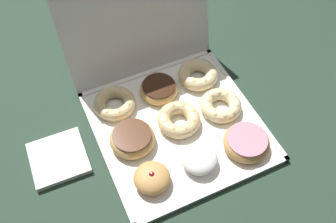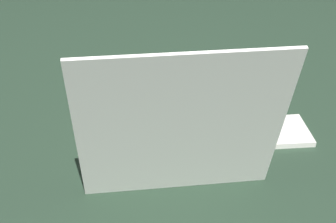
{
  "view_description": "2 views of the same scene",
  "coord_description": "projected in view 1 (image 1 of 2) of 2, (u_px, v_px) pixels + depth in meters",
  "views": [
    {
      "loc": [
        -0.26,
        -0.51,
        0.87
      ],
      "look_at": [
        -0.02,
        0.03,
        0.05
      ],
      "focal_mm": 41.23,
      "sensor_mm": 36.0,
      "label": 1
    },
    {
      "loc": [
        0.12,
        1.02,
        0.72
      ],
      "look_at": [
        -0.01,
        -0.02,
        0.06
      ],
      "focal_mm": 48.91,
      "sensor_mm": 36.0,
      "label": 2
    }
  ],
  "objects": [
    {
      "name": "cruller_donut_5",
      "position": [
        221.0,
        106.0,
        1.05
      ],
      "size": [
        0.11,
        0.11,
        0.04
      ],
      "color": "beige",
      "rests_on": "donut_box"
    },
    {
      "name": "donut_box",
      "position": [
        178.0,
        126.0,
        1.03
      ],
      "size": [
        0.42,
        0.42,
        0.01
      ],
      "color": "white",
      "rests_on": "ground"
    },
    {
      "name": "cruller_donut_8",
      "position": [
        198.0,
        74.0,
        1.11
      ],
      "size": [
        0.12,
        0.12,
        0.04
      ],
      "color": "beige",
      "rests_on": "donut_box"
    },
    {
      "name": "cruller_donut_4",
      "position": [
        179.0,
        119.0,
        1.02
      ],
      "size": [
        0.12,
        0.12,
        0.04
      ],
      "color": "#EACC8C",
      "rests_on": "donut_box"
    },
    {
      "name": "chocolate_frosted_donut_3",
      "position": [
        133.0,
        139.0,
        0.98
      ],
      "size": [
        0.12,
        0.12,
        0.04
      ],
      "color": "tan",
      "rests_on": "donut_box"
    },
    {
      "name": "jelly_filled_donut_0",
      "position": [
        152.0,
        178.0,
        0.92
      ],
      "size": [
        0.09,
        0.09,
        0.05
      ],
      "color": "tan",
      "rests_on": "donut_box"
    },
    {
      "name": "pink_frosted_donut_2",
      "position": [
        246.0,
        142.0,
        0.98
      ],
      "size": [
        0.12,
        0.12,
        0.04
      ],
      "color": "tan",
      "rests_on": "donut_box"
    },
    {
      "name": "ground_plane",
      "position": [
        178.0,
        128.0,
        1.04
      ],
      "size": [
        3.0,
        3.0,
        0.0
      ],
      "primitive_type": "plane",
      "color": "#233828"
    },
    {
      "name": "chocolate_frosted_donut_7",
      "position": [
        160.0,
        88.0,
        1.08
      ],
      "size": [
        0.11,
        0.11,
        0.03
      ],
      "color": "tan",
      "rests_on": "donut_box"
    },
    {
      "name": "napkin_stack",
      "position": [
        59.0,
        158.0,
        0.98
      ],
      "size": [
        0.14,
        0.14,
        0.02
      ],
      "primitive_type": "cube",
      "rotation": [
        0.0,
        0.0,
        -0.03
      ],
      "color": "white",
      "rests_on": "ground"
    },
    {
      "name": "powdered_filled_donut_1",
      "position": [
        198.0,
        160.0,
        0.95
      ],
      "size": [
        0.09,
        0.09,
        0.04
      ],
      "color": "white",
      "rests_on": "donut_box"
    },
    {
      "name": "cruller_donut_6",
      "position": [
        115.0,
        103.0,
        1.05
      ],
      "size": [
        0.11,
        0.11,
        0.04
      ],
      "color": "#EACC8C",
      "rests_on": "donut_box"
    },
    {
      "name": "box_lid_open",
      "position": [
        135.0,
        10.0,
        1.02
      ],
      "size": [
        0.42,
        0.12,
        0.39
      ],
      "primitive_type": "cube",
      "rotation": [
        1.3,
        0.0,
        0.0
      ],
      "color": "white",
      "rests_on": "ground"
    }
  ]
}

